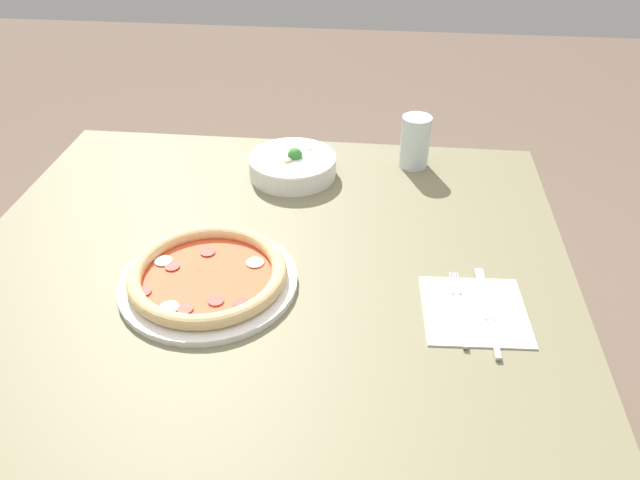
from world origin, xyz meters
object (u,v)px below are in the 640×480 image
pizza (208,277)px  knife (489,314)px  glass (415,142)px  bowl (293,164)px  fork (459,309)px

pizza → knife: (0.47, -0.03, -0.01)m
pizza → knife: pizza is taller
pizza → glass: bearing=52.9°
bowl → glass: (0.26, 0.07, 0.03)m
pizza → knife: bearing=-3.8°
fork → glass: size_ratio=1.54×
glass → pizza: bearing=-127.1°
pizza → bowl: bearing=77.3°
bowl → fork: bowl is taller
pizza → fork: (0.42, -0.02, -0.01)m
pizza → fork: size_ratio=1.68×
fork → bowl: bearing=36.4°
fork → glass: bearing=5.7°
knife → glass: 0.51m
bowl → knife: (0.38, -0.42, -0.02)m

